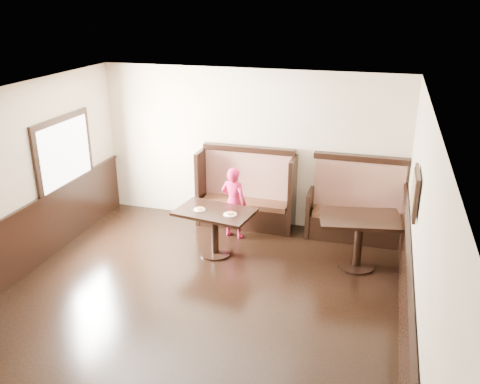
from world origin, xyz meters
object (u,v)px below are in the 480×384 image
at_px(table_main, 215,221).
at_px(table_neighbor, 359,230).
at_px(booth_main, 247,197).
at_px(child, 234,203).
at_px(booth_neighbor, 356,212).

xyz_separation_m(table_main, table_neighbor, (2.24, 0.22, 0.04)).
distance_m(booth_main, table_neighbor, 2.31).
bearing_deg(child, booth_neighbor, -153.96).
distance_m(booth_neighbor, child, 2.11).
distance_m(booth_main, table_main, 1.28).
distance_m(table_main, table_neighbor, 2.25).
relative_size(booth_main, table_main, 1.34).
relative_size(table_main, table_neighbor, 0.98).
height_order(table_main, child, child).
height_order(booth_neighbor, child, booth_neighbor).
height_order(booth_neighbor, table_neighbor, booth_neighbor).
xyz_separation_m(table_neighbor, child, (-2.13, 0.48, 0.01)).
bearing_deg(table_main, booth_main, 90.70).
bearing_deg(table_neighbor, booth_neighbor, 85.51).
height_order(booth_main, table_main, booth_main).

